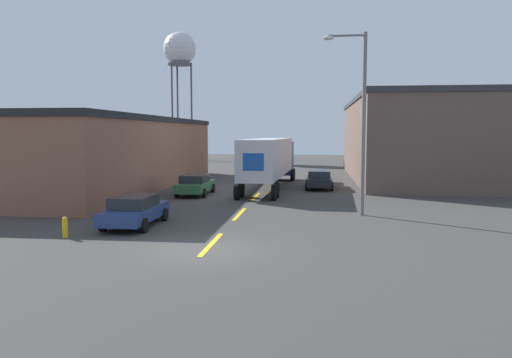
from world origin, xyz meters
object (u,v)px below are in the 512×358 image
(semi_truck, at_px, (270,158))
(parked_car_right_far, at_px, (319,179))
(parked_car_left_far, at_px, (195,184))
(fire_hydrant, at_px, (65,227))
(street_lamp, at_px, (360,113))
(parked_car_left_near, at_px, (135,210))
(water_tower, at_px, (180,51))

(semi_truck, relative_size, parked_car_right_far, 3.40)
(parked_car_left_far, distance_m, fire_hydrant, 14.28)
(street_lamp, xyz_separation_m, fire_hydrant, (-12.16, -6.98, -4.80))
(semi_truck, distance_m, parked_car_left_near, 17.03)
(semi_truck, xyz_separation_m, water_tower, (-17.74, 39.28, 14.61))
(parked_car_left_far, height_order, water_tower, water_tower)
(parked_car_left_near, relative_size, street_lamp, 0.51)
(water_tower, bearing_deg, parked_car_left_near, -76.76)
(street_lamp, bearing_deg, water_tower, 114.44)
(water_tower, relative_size, fire_hydrant, 23.40)
(parked_car_right_far, bearing_deg, fire_hydrant, -118.43)
(parked_car_right_far, distance_m, parked_car_left_far, 9.66)
(water_tower, bearing_deg, parked_car_left_far, -73.50)
(parked_car_left_near, height_order, fire_hydrant, parked_car_left_near)
(semi_truck, bearing_deg, parked_car_right_far, 1.55)
(fire_hydrant, bearing_deg, parked_car_left_near, 54.92)
(parked_car_right_far, xyz_separation_m, street_lamp, (1.89, -12.00, 4.49))
(parked_car_left_near, xyz_separation_m, water_tower, (-13.08, 55.59, 16.19))
(street_lamp, distance_m, fire_hydrant, 14.82)
(semi_truck, height_order, street_lamp, street_lamp)
(parked_car_left_near, height_order, parked_car_left_far, same)
(semi_truck, relative_size, fire_hydrant, 18.69)
(parked_car_right_far, xyz_separation_m, water_tower, (-21.44, 39.34, 16.19))
(fire_hydrant, bearing_deg, street_lamp, 29.86)
(semi_truck, distance_m, fire_hydrant, 20.22)
(parked_car_right_far, distance_m, water_tower, 47.64)
(parked_car_left_far, bearing_deg, water_tower, 106.50)
(water_tower, distance_m, fire_hydrant, 61.63)
(parked_car_left_near, xyz_separation_m, fire_hydrant, (-1.91, -2.72, -0.31))
(water_tower, xyz_separation_m, fire_hydrant, (11.17, -58.32, -16.50))
(semi_truck, relative_size, parked_car_left_near, 3.40)
(parked_car_left_far, xyz_separation_m, street_lamp, (10.25, -7.16, 4.49))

